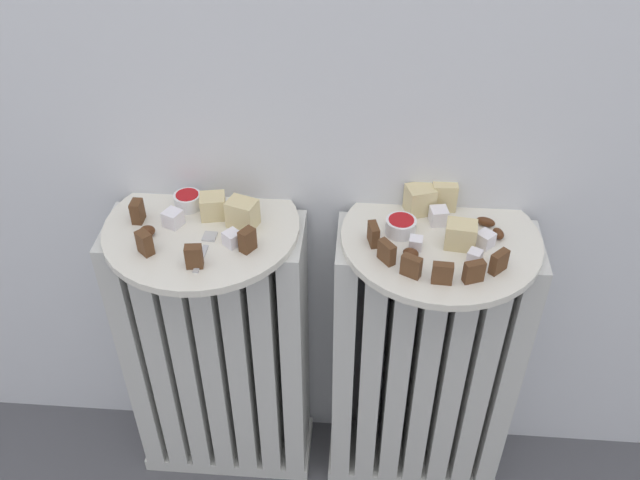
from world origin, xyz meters
TOP-DOWN VIEW (x-y plane):
  - radiator_left at (-0.18, 0.28)m, footprint 0.33×0.13m
  - radiator_right at (0.18, 0.28)m, footprint 0.33×0.13m
  - plate_left at (-0.18, 0.28)m, footprint 0.31×0.31m
  - plate_right at (0.18, 0.28)m, footprint 0.31×0.31m
  - dark_cake_slice_left_0 at (-0.28, 0.28)m, footprint 0.02×0.02m
  - dark_cake_slice_left_1 at (-0.25, 0.21)m, footprint 0.03×0.03m
  - dark_cake_slice_left_2 at (-0.17, 0.18)m, footprint 0.03×0.02m
  - dark_cake_slice_left_3 at (-0.10, 0.22)m, footprint 0.03×0.03m
  - marble_cake_slice_left_0 at (-0.17, 0.30)m, footprint 0.04×0.04m
  - marble_cake_slice_left_1 at (-0.12, 0.28)m, footprint 0.05×0.05m
  - turkish_delight_left_0 at (-0.23, 0.28)m, footprint 0.03×0.03m
  - turkish_delight_left_1 at (-0.13, 0.23)m, footprint 0.03×0.03m
  - medjool_date_left_0 at (-0.26, 0.25)m, footprint 0.03×0.03m
  - medjool_date_left_1 at (-0.12, 0.33)m, footprint 0.03×0.03m
  - jam_bowl_left at (-0.21, 0.32)m, footprint 0.04×0.04m
  - dark_cake_slice_right_0 at (0.08, 0.25)m, footprint 0.02×0.03m
  - dark_cake_slice_right_1 at (0.10, 0.21)m, footprint 0.03×0.03m
  - dark_cake_slice_right_2 at (0.14, 0.19)m, footprint 0.03×0.02m
  - dark_cake_slice_right_3 at (0.18, 0.17)m, footprint 0.03×0.01m
  - dark_cake_slice_right_4 at (0.22, 0.18)m, footprint 0.03×0.02m
  - dark_cake_slice_right_5 at (0.26, 0.20)m, footprint 0.03×0.03m
  - marble_cake_slice_right_0 at (0.21, 0.26)m, footprint 0.05×0.04m
  - marble_cake_slice_right_1 at (0.15, 0.34)m, footprint 0.05×0.05m
  - marble_cake_slice_right_2 at (0.19, 0.36)m, footprint 0.04×0.04m
  - turkish_delight_right_0 at (0.14, 0.25)m, footprint 0.02×0.02m
  - turkish_delight_right_1 at (0.23, 0.22)m, footprint 0.03×0.03m
  - turkish_delight_right_2 at (0.18, 0.31)m, footprint 0.03×0.03m
  - turkish_delight_right_3 at (0.25, 0.26)m, footprint 0.03×0.03m
  - medjool_date_right_0 at (0.25, 0.31)m, footprint 0.03×0.02m
  - medjool_date_right_1 at (0.27, 0.28)m, footprint 0.02×0.03m
  - medjool_date_right_2 at (0.14, 0.22)m, footprint 0.03×0.02m
  - jam_bowl_right at (0.12, 0.28)m, footprint 0.05×0.05m
  - fork at (-0.17, 0.22)m, footprint 0.02×0.09m

SIDE VIEW (x-z plane):
  - radiator_left at x=-0.18m, z-range 0.00..0.57m
  - radiator_right at x=0.18m, z-range 0.00..0.57m
  - plate_left at x=-0.18m, z-range 0.58..0.59m
  - plate_right at x=0.18m, z-range 0.58..0.59m
  - fork at x=-0.17m, z-range 0.59..0.59m
  - medjool_date_right_0 at x=0.25m, z-range 0.59..0.60m
  - medjool_date_right_1 at x=0.27m, z-range 0.59..0.60m
  - medjool_date_right_2 at x=0.14m, z-range 0.59..0.60m
  - medjool_date_left_0 at x=-0.26m, z-range 0.59..0.61m
  - medjool_date_left_1 at x=-0.12m, z-range 0.59..0.61m
  - turkish_delight_right_1 at x=0.23m, z-range 0.59..0.61m
  - turkish_delight_right_0 at x=0.14m, z-range 0.59..0.61m
  - turkish_delight_left_1 at x=-0.13m, z-range 0.59..0.61m
  - turkish_delight_right_3 at x=0.25m, z-range 0.59..0.61m
  - turkish_delight_left_0 at x=-0.23m, z-range 0.59..0.61m
  - turkish_delight_right_2 at x=0.18m, z-range 0.59..0.61m
  - jam_bowl_left at x=-0.21m, z-range 0.59..0.61m
  - jam_bowl_right at x=0.12m, z-range 0.59..0.62m
  - dark_cake_slice_right_0 at x=0.08m, z-range 0.59..0.62m
  - dark_cake_slice_right_1 at x=0.10m, z-range 0.59..0.62m
  - dark_cake_slice_right_2 at x=0.14m, z-range 0.59..0.62m
  - dark_cake_slice_right_3 at x=0.18m, z-range 0.59..0.62m
  - dark_cake_slice_right_4 at x=0.22m, z-range 0.59..0.62m
  - dark_cake_slice_right_5 at x=0.26m, z-range 0.59..0.62m
  - dark_cake_slice_left_0 at x=-0.28m, z-range 0.59..0.63m
  - dark_cake_slice_left_1 at x=-0.25m, z-range 0.59..0.63m
  - dark_cake_slice_left_2 at x=-0.17m, z-range 0.59..0.63m
  - dark_cake_slice_left_3 at x=-0.10m, z-range 0.59..0.63m
  - marble_cake_slice_left_0 at x=-0.17m, z-range 0.59..0.63m
  - marble_cake_slice_right_0 at x=0.21m, z-range 0.59..0.63m
  - marble_cake_slice_left_1 at x=-0.12m, z-range 0.59..0.63m
  - marble_cake_slice_right_1 at x=0.15m, z-range 0.59..0.63m
  - marble_cake_slice_right_2 at x=0.19m, z-range 0.59..0.64m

